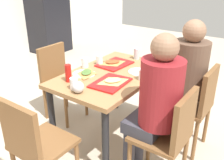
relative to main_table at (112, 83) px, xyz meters
The scene contains 23 objects.
ground_plane 0.64m from the main_table, ahead, with size 10.00×10.00×0.02m, color #B7A893.
main_table is the anchor object (origin of this frame).
chair_near_left 0.82m from the main_table, 111.38° to the right, with size 0.40×0.40×0.87m.
chair_near_right 0.82m from the main_table, 68.62° to the right, with size 0.40×0.40×0.87m.
chair_far_side 0.77m from the main_table, 90.00° to the left, with size 0.40×0.40×0.87m.
chair_left_end 0.98m from the main_table, behind, with size 0.40×0.40×0.87m.
person_in_red 0.70m from the main_table, 115.68° to the right, with size 0.32×0.42×1.28m.
person_in_brown_jacket 0.70m from the main_table, 64.32° to the right, with size 0.32×0.42×1.28m.
tray_red_near 0.27m from the main_table, 147.80° to the right, with size 0.36×0.26×0.02m, color red.
tray_red_far 0.26m from the main_table, 28.36° to the left, with size 0.36×0.26×0.02m, color red.
paper_plate_center 0.29m from the main_table, 130.89° to the left, with size 0.22×0.22×0.01m, color white.
paper_plate_near_edge 0.29m from the main_table, 49.11° to the right, with size 0.22×0.22×0.01m, color white.
pizza_slice_a 0.27m from the main_table, 142.44° to the right, with size 0.27×0.25×0.02m.
pizza_slice_b 0.28m from the main_table, 34.04° to the left, with size 0.28×0.26×0.02m.
pizza_slice_c 0.27m from the main_table, 131.57° to the left, with size 0.27×0.24×0.02m.
plastic_cup_a 0.35m from the main_table, 95.34° to the left, with size 0.07×0.07×0.10m, color white.
plastic_cup_b 0.35m from the main_table, 84.66° to the right, with size 0.07×0.07×0.10m, color white.
plastic_cup_c 0.50m from the main_table, behind, with size 0.07×0.07×0.10m, color white.
plastic_cup_d 0.31m from the main_table, 63.96° to the left, with size 0.07×0.07×0.10m, color white.
soda_can 0.53m from the main_table, ahead, with size 0.07×0.07×0.12m, color #B7BCC6.
condiment_bottle 0.47m from the main_table, 151.95° to the left, with size 0.06×0.06×0.16m, color red.
foil_bundle 0.53m from the main_table, behind, with size 0.10×0.10×0.10m, color silver.
drink_fridge 3.36m from the main_table, 58.56° to the left, with size 0.70×0.60×1.90m, color black.
Camera 1 is at (-1.89, -1.34, 1.68)m, focal length 41.21 mm.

